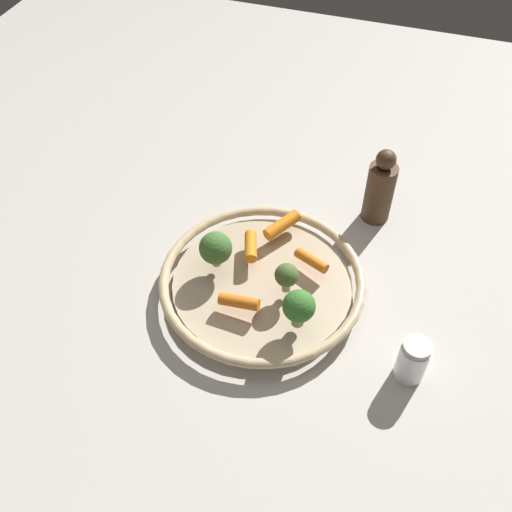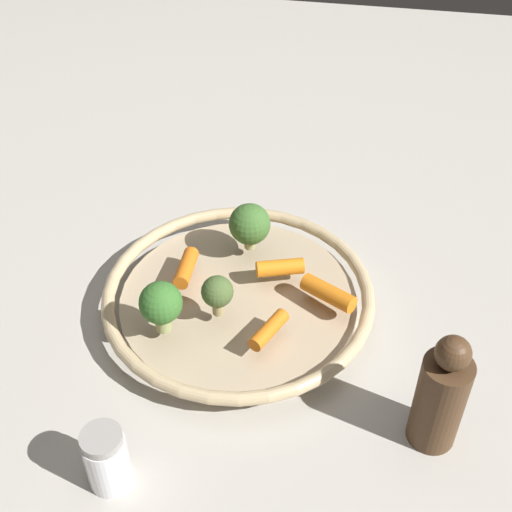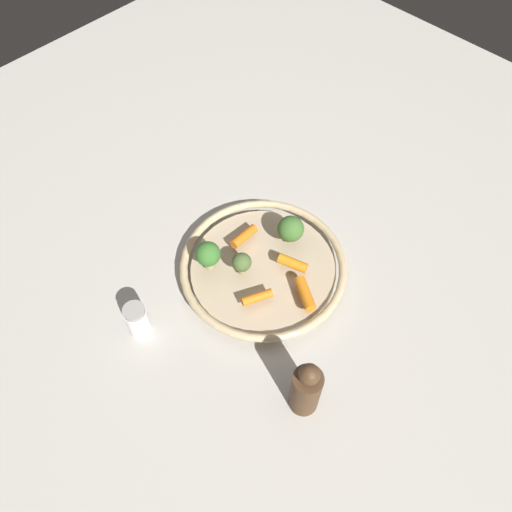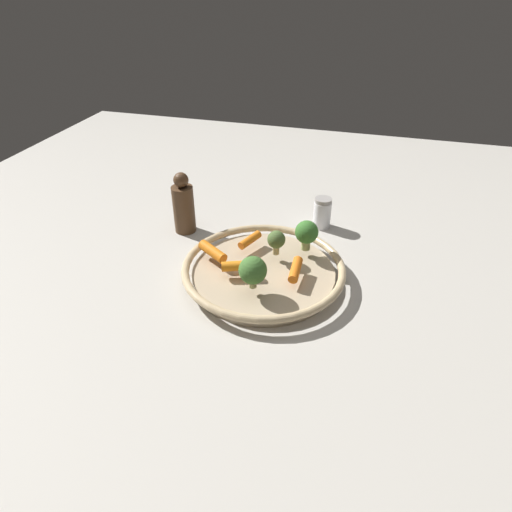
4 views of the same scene
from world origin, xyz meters
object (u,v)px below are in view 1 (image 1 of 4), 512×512
Objects in this scene: baby_carrot_back at (283,225)px; salt_shaker at (413,360)px; broccoli_floret_small at (299,307)px; pepper_mill at (380,189)px; serving_bowl at (262,283)px; broccoli_floret_large at (287,276)px; baby_carrot_left at (251,246)px; baby_carrot_near_rim at (311,260)px; broccoli_floret_edge at (215,249)px; baby_carrot_center at (239,302)px.

baby_carrot_back is 0.91× the size of salt_shaker.
broccoli_floret_small is 0.31m from pepper_mill.
baby_carrot_back is (0.00, 0.11, 0.03)m from serving_bowl.
serving_bowl is 0.07m from broccoli_floret_large.
broccoli_floret_small is at bearing -45.87° from baby_carrot_left.
baby_carrot_near_rim is (0.07, 0.05, 0.03)m from serving_bowl.
broccoli_floret_edge reaches higher than baby_carrot_near_rim.
baby_carrot_center is 0.10m from broccoli_floret_small.
baby_carrot_near_rim is at bearing 35.77° from serving_bowl.
pepper_mill is (0.14, 0.12, 0.02)m from baby_carrot_back.
baby_carrot_back reaches higher than baby_carrot_center.
pepper_mill reaches higher than baby_carrot_near_rim.
baby_carrot_left is (-0.02, 0.11, 0.00)m from baby_carrot_center.
salt_shaker is at bearing -70.94° from pepper_mill.
serving_bowl is 0.10m from broccoli_floret_edge.
broccoli_floret_edge is 0.98× the size of broccoli_floret_small.
baby_carrot_center is 0.91× the size of baby_carrot_back.
pepper_mill reaches higher than serving_bowl.
broccoli_floret_large reaches higher than baby_carrot_center.
broccoli_floret_large is 0.27m from pepper_mill.
broccoli_floret_large is at bearing -71.02° from baby_carrot_back.
broccoli_floret_edge is (-0.08, -0.00, 0.06)m from serving_bowl.
baby_carrot_back is at bearing 60.16° from baby_carrot_left.
serving_bowl is 5.69× the size of baby_carrot_left.
pepper_mill is (0.10, 0.25, -0.01)m from broccoli_floret_large.
serving_bowl is at bearing 1.60° from broccoli_floret_edge.
baby_carrot_center is 0.82× the size of salt_shaker.
broccoli_floret_large reaches higher than salt_shaker.
salt_shaker is (0.18, -0.13, -0.01)m from baby_carrot_near_rim.
baby_carrot_left is 0.31m from salt_shaker.
salt_shaker is at bearing -23.82° from baby_carrot_left.
baby_carrot_back is at bearing 54.56° from broccoli_floret_edge.
baby_carrot_near_rim is 0.40× the size of pepper_mill.
baby_carrot_center is 0.14m from baby_carrot_near_rim.
baby_carrot_back is 1.05× the size of broccoli_floret_small.
salt_shaker is at bearing -17.51° from broccoli_floret_large.
serving_bowl is 6.23× the size of broccoli_floret_large.
serving_bowl is 5.57× the size of baby_carrot_near_rim.
broccoli_floret_edge is (-0.04, -0.05, 0.03)m from baby_carrot_left.
baby_carrot_near_rim is (0.10, 0.00, -0.00)m from baby_carrot_left.
baby_carrot_near_rim is (0.07, -0.06, -0.00)m from baby_carrot_back.
baby_carrot_near_rim reaches higher than serving_bowl.
baby_carrot_left is 0.98× the size of baby_carrot_near_rim.
serving_bowl is 0.06m from baby_carrot_left.
baby_carrot_back is 0.20m from broccoli_floret_small.
pepper_mill is at bearing 62.48° from baby_carrot_center.
broccoli_floret_small reaches higher than baby_carrot_center.
baby_carrot_center is at bearing -46.37° from broccoli_floret_edge.
broccoli_floret_small is (0.03, -0.06, 0.01)m from broccoli_floret_large.
baby_carrot_back is 0.14m from broccoli_floret_edge.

